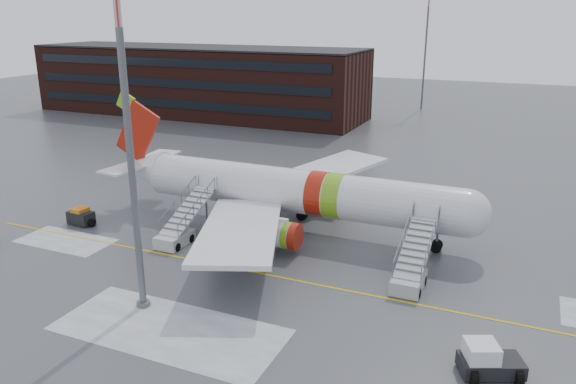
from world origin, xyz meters
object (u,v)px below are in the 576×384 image
at_px(baggage_tractor, 81,217).
at_px(light_mast_near, 128,132).
at_px(airstair_fwd, 411,271).
at_px(airstair_aft, 180,230).
at_px(airliner, 287,191).
at_px(pushback_tug, 487,360).

distance_m(baggage_tractor, light_mast_near, 20.42).
relative_size(airstair_fwd, light_mast_near, 0.35).
relative_size(baggage_tractor, light_mast_near, 0.14).
height_order(airstair_fwd, light_mast_near, light_mast_near).
relative_size(airstair_aft, light_mast_near, 0.35).
xyz_separation_m(airliner, pushback_tug, (18.07, -15.11, -2.61)).
relative_size(airliner, airstair_aft, 4.55).
distance_m(airliner, baggage_tractor, 18.70).
bearing_deg(pushback_tug, airliner, 140.09).
relative_size(airliner, pushback_tug, 9.63).
xyz_separation_m(airstair_fwd, baggage_tractor, (-29.52, -0.15, -0.42)).
bearing_deg(baggage_tractor, airstair_aft, 0.81).
relative_size(pushback_tug, baggage_tractor, 1.21).
xyz_separation_m(airstair_aft, light_mast_near, (3.88, -9.92, 10.40)).
distance_m(airstair_aft, light_mast_near, 14.89).
height_order(airliner, airstair_aft, airliner).
height_order(pushback_tug, baggage_tractor, pushback_tug).
bearing_deg(airstair_fwd, baggage_tractor, -179.72).
bearing_deg(airliner, airstair_fwd, -28.04).
xyz_separation_m(airliner, airstair_aft, (-6.83, -6.54, -2.35)).
xyz_separation_m(pushback_tug, baggage_tractor, (-35.32, 8.43, -0.16)).
bearing_deg(light_mast_near, baggage_tractor, 145.65).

